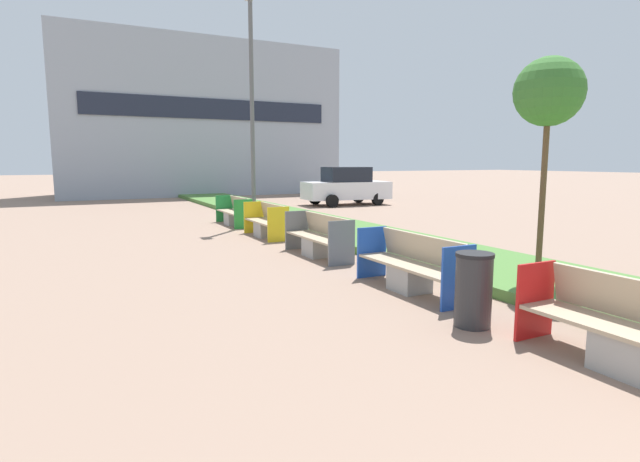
{
  "coord_description": "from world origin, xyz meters",
  "views": [
    {
      "loc": [
        -4.11,
        1.05,
        2.15
      ],
      "look_at": [
        0.9,
        10.88,
        0.6
      ],
      "focal_mm": 28.0,
      "sensor_mm": 36.0,
      "label": 1
    }
  ],
  "objects_px": {
    "bench_blue_frame": "(412,269)",
    "bench_grey_frame": "(319,240)",
    "parked_car_distant": "(346,186)",
    "bench_red_frame": "(633,337)",
    "bench_green_frame": "(235,214)",
    "litter_bin": "(473,290)",
    "street_lamp_post": "(252,100)",
    "sapling_tree_near": "(549,94)",
    "bench_yellow_frame": "(267,224)"
  },
  "relations": [
    {
      "from": "bench_green_frame",
      "to": "street_lamp_post",
      "type": "height_order",
      "value": "street_lamp_post"
    },
    {
      "from": "bench_grey_frame",
      "to": "bench_green_frame",
      "type": "distance_m",
      "value": 6.33
    },
    {
      "from": "bench_green_frame",
      "to": "sapling_tree_near",
      "type": "relative_size",
      "value": 0.56
    },
    {
      "from": "bench_red_frame",
      "to": "bench_yellow_frame",
      "type": "bearing_deg",
      "value": 90.03
    },
    {
      "from": "bench_blue_frame",
      "to": "parked_car_distant",
      "type": "xyz_separation_m",
      "value": [
        7.24,
        14.74,
        0.54
      ]
    },
    {
      "from": "bench_blue_frame",
      "to": "sapling_tree_near",
      "type": "distance_m",
      "value": 3.66
    },
    {
      "from": "bench_green_frame",
      "to": "litter_bin",
      "type": "bearing_deg",
      "value": -91.94
    },
    {
      "from": "bench_red_frame",
      "to": "street_lamp_post",
      "type": "bearing_deg",
      "value": 87.35
    },
    {
      "from": "litter_bin",
      "to": "street_lamp_post",
      "type": "bearing_deg",
      "value": 84.94
    },
    {
      "from": "bench_red_frame",
      "to": "bench_yellow_frame",
      "type": "relative_size",
      "value": 1.19
    },
    {
      "from": "bench_blue_frame",
      "to": "sapling_tree_near",
      "type": "bearing_deg",
      "value": -19.04
    },
    {
      "from": "parked_car_distant",
      "to": "bench_red_frame",
      "type": "bearing_deg",
      "value": -106.02
    },
    {
      "from": "bench_yellow_frame",
      "to": "sapling_tree_near",
      "type": "relative_size",
      "value": 0.52
    },
    {
      "from": "bench_yellow_frame",
      "to": "parked_car_distant",
      "type": "height_order",
      "value": "parked_car_distant"
    },
    {
      "from": "bench_blue_frame",
      "to": "bench_grey_frame",
      "type": "relative_size",
      "value": 1.03
    },
    {
      "from": "bench_blue_frame",
      "to": "parked_car_distant",
      "type": "bearing_deg",
      "value": 63.84
    },
    {
      "from": "street_lamp_post",
      "to": "parked_car_distant",
      "type": "bearing_deg",
      "value": 38.25
    },
    {
      "from": "sapling_tree_near",
      "to": "bench_yellow_frame",
      "type": "bearing_deg",
      "value": 106.08
    },
    {
      "from": "bench_blue_frame",
      "to": "bench_green_frame",
      "type": "relative_size",
      "value": 1.08
    },
    {
      "from": "bench_yellow_frame",
      "to": "litter_bin",
      "type": "distance_m",
      "value": 8.55
    },
    {
      "from": "bench_yellow_frame",
      "to": "street_lamp_post",
      "type": "xyz_separation_m",
      "value": [
        0.61,
        2.8,
        3.77
      ]
    },
    {
      "from": "bench_green_frame",
      "to": "sapling_tree_near",
      "type": "bearing_deg",
      "value": -78.43
    },
    {
      "from": "bench_red_frame",
      "to": "street_lamp_post",
      "type": "xyz_separation_m",
      "value": [
        0.61,
        13.17,
        3.75
      ]
    },
    {
      "from": "bench_yellow_frame",
      "to": "litter_bin",
      "type": "bearing_deg",
      "value": -92.62
    },
    {
      "from": "bench_grey_frame",
      "to": "parked_car_distant",
      "type": "xyz_separation_m",
      "value": [
        7.24,
        11.32,
        0.54
      ]
    },
    {
      "from": "bench_grey_frame",
      "to": "bench_green_frame",
      "type": "bearing_deg",
      "value": 90.01
    },
    {
      "from": "bench_red_frame",
      "to": "bench_grey_frame",
      "type": "distance_m",
      "value": 7.08
    },
    {
      "from": "bench_red_frame",
      "to": "bench_blue_frame",
      "type": "relative_size",
      "value": 1.01
    },
    {
      "from": "bench_grey_frame",
      "to": "litter_bin",
      "type": "bearing_deg",
      "value": -94.3
    },
    {
      "from": "bench_blue_frame",
      "to": "street_lamp_post",
      "type": "distance_m",
      "value": 10.25
    },
    {
      "from": "street_lamp_post",
      "to": "sapling_tree_near",
      "type": "distance_m",
      "value": 10.4
    },
    {
      "from": "bench_blue_frame",
      "to": "bench_green_frame",
      "type": "bearing_deg",
      "value": 90.01
    },
    {
      "from": "bench_yellow_frame",
      "to": "bench_green_frame",
      "type": "relative_size",
      "value": 0.92
    },
    {
      "from": "bench_green_frame",
      "to": "litter_bin",
      "type": "height_order",
      "value": "litter_bin"
    },
    {
      "from": "bench_green_frame",
      "to": "bench_red_frame",
      "type": "bearing_deg",
      "value": -89.99
    },
    {
      "from": "parked_car_distant",
      "to": "bench_grey_frame",
      "type": "bearing_deg",
      "value": -117.14
    },
    {
      "from": "bench_green_frame",
      "to": "sapling_tree_near",
      "type": "xyz_separation_m",
      "value": [
        2.15,
        -10.49,
        2.88
      ]
    },
    {
      "from": "bench_blue_frame",
      "to": "parked_car_distant",
      "type": "height_order",
      "value": "parked_car_distant"
    },
    {
      "from": "bench_green_frame",
      "to": "bench_blue_frame",
      "type": "bearing_deg",
      "value": -89.99
    },
    {
      "from": "bench_red_frame",
      "to": "bench_yellow_frame",
      "type": "height_order",
      "value": "same"
    },
    {
      "from": "bench_red_frame",
      "to": "sapling_tree_near",
      "type": "bearing_deg",
      "value": 53.72
    },
    {
      "from": "litter_bin",
      "to": "parked_car_distant",
      "type": "relative_size",
      "value": 0.22
    },
    {
      "from": "bench_blue_frame",
      "to": "parked_car_distant",
      "type": "distance_m",
      "value": 16.43
    },
    {
      "from": "bench_red_frame",
      "to": "litter_bin",
      "type": "xyz_separation_m",
      "value": [
        -0.4,
        1.84,
        0.11
      ]
    },
    {
      "from": "bench_red_frame",
      "to": "litter_bin",
      "type": "height_order",
      "value": "litter_bin"
    },
    {
      "from": "bench_blue_frame",
      "to": "bench_yellow_frame",
      "type": "height_order",
      "value": "same"
    },
    {
      "from": "bench_blue_frame",
      "to": "bench_yellow_frame",
      "type": "distance_m",
      "value": 6.71
    },
    {
      "from": "bench_blue_frame",
      "to": "litter_bin",
      "type": "distance_m",
      "value": 1.87
    },
    {
      "from": "bench_green_frame",
      "to": "street_lamp_post",
      "type": "xyz_separation_m",
      "value": [
        0.61,
        -0.23,
        3.76
      ]
    },
    {
      "from": "bench_yellow_frame",
      "to": "sapling_tree_near",
      "type": "xyz_separation_m",
      "value": [
        2.15,
        -7.45,
        2.88
      ]
    }
  ]
}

